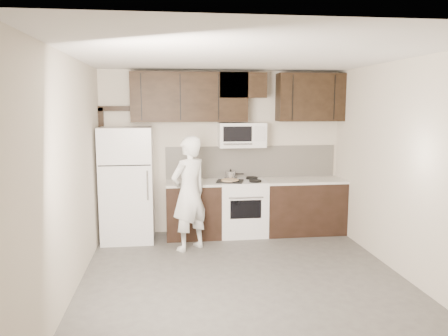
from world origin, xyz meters
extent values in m
plane|color=#4A4845|center=(0.00, 0.00, 0.00)|extent=(4.50, 4.50, 0.00)
plane|color=beige|center=(0.00, 2.25, 1.35)|extent=(4.00, 0.00, 4.00)
plane|color=white|center=(0.00, 0.00, 2.70)|extent=(4.50, 4.50, 0.00)
cube|color=black|center=(-0.52, 1.94, 0.43)|extent=(0.87, 0.62, 0.87)
cube|color=black|center=(1.34, 1.94, 0.43)|extent=(1.32, 0.62, 0.87)
cube|color=silver|center=(-0.52, 1.94, 0.89)|extent=(0.87, 0.64, 0.04)
cube|color=silver|center=(1.34, 1.94, 0.89)|extent=(1.32, 0.64, 0.04)
cube|color=white|center=(0.30, 1.94, 0.45)|extent=(0.76, 0.62, 0.89)
cube|color=white|center=(0.30, 1.94, 0.90)|extent=(0.76, 0.62, 0.02)
cube|color=black|center=(0.30, 1.63, 0.50)|extent=(0.50, 0.01, 0.30)
cylinder|color=silver|center=(0.30, 1.60, 0.70)|extent=(0.55, 0.02, 0.02)
cylinder|color=black|center=(0.12, 1.79, 0.93)|extent=(0.20, 0.20, 0.03)
cylinder|color=black|center=(0.48, 1.79, 0.93)|extent=(0.20, 0.20, 0.03)
cylinder|color=black|center=(0.12, 2.09, 0.93)|extent=(0.20, 0.20, 0.03)
cylinder|color=black|center=(0.48, 2.09, 0.93)|extent=(0.20, 0.20, 0.03)
cube|color=beige|center=(0.50, 2.24, 1.18)|extent=(2.90, 0.02, 0.54)
cube|color=black|center=(-0.55, 2.08, 2.26)|extent=(1.85, 0.35, 0.78)
cube|color=black|center=(1.45, 2.08, 2.26)|extent=(1.10, 0.35, 0.78)
cube|color=black|center=(0.30, 2.08, 2.45)|extent=(0.76, 0.35, 0.40)
cube|color=white|center=(0.30, 2.06, 1.65)|extent=(0.76, 0.38, 0.40)
cube|color=black|center=(0.20, 1.86, 1.68)|extent=(0.46, 0.01, 0.24)
cube|color=silver|center=(0.56, 1.86, 1.68)|extent=(0.18, 0.01, 0.24)
cylinder|color=silver|center=(0.20, 1.84, 1.52)|extent=(0.46, 0.02, 0.02)
cube|color=white|center=(-1.55, 1.89, 0.90)|extent=(0.80, 0.72, 1.80)
cube|color=black|center=(-1.55, 1.53, 1.25)|extent=(0.77, 0.01, 0.02)
cylinder|color=silver|center=(-1.22, 1.50, 0.95)|extent=(0.03, 0.03, 0.45)
cube|color=black|center=(-1.96, 2.21, 1.05)|extent=(0.08, 0.08, 2.10)
cube|color=black|center=(-1.75, 2.21, 2.08)|extent=(0.50, 0.08, 0.08)
cylinder|color=silver|center=(0.12, 2.09, 0.98)|extent=(0.18, 0.18, 0.14)
sphere|color=black|center=(0.12, 2.09, 1.06)|extent=(0.04, 0.04, 0.04)
cylinder|color=black|center=(0.26, 2.08, 1.00)|extent=(0.17, 0.03, 0.02)
cube|color=black|center=(0.08, 1.84, 0.92)|extent=(0.48, 0.40, 0.02)
cylinder|color=beige|center=(0.08, 1.84, 0.94)|extent=(0.34, 0.34, 0.02)
imported|color=white|center=(-0.61, 1.30, 0.85)|extent=(0.74, 0.70, 1.70)
camera|label=1|loc=(-0.90, -5.00, 2.15)|focal=35.00mm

